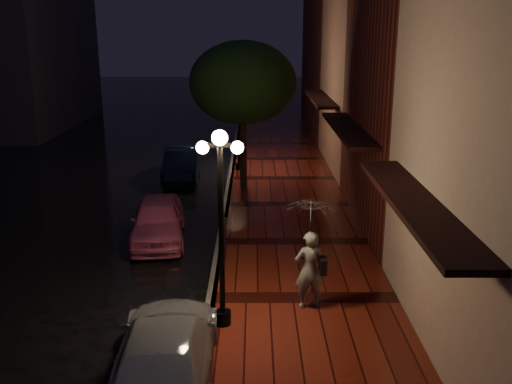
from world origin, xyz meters
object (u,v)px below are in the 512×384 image
(street_tree, at_px, (243,85))
(pink_car, at_px, (158,220))
(navy_car, at_px, (182,164))
(woman_with_umbrella, at_px, (310,238))
(streetlamp_near, at_px, (221,218))
(silver_car, at_px, (166,351))
(streetlamp_far, at_px, (239,116))
(parking_meter, at_px, (225,234))

(street_tree, xyz_separation_m, pink_car, (-2.55, -5.53, -3.57))
(navy_car, bearing_deg, street_tree, -37.79)
(navy_car, xyz_separation_m, woman_with_umbrella, (4.42, -12.12, 1.19))
(streetlamp_near, bearing_deg, silver_car, -116.39)
(street_tree, relative_size, woman_with_umbrella, 2.23)
(streetlamp_far, xyz_separation_m, pink_car, (-2.29, -8.54, -1.93))
(pink_car, distance_m, parking_meter, 2.81)
(silver_car, xyz_separation_m, woman_with_umbrella, (2.90, 2.71, 1.21))
(streetlamp_far, distance_m, pink_car, 9.05)
(woman_with_umbrella, bearing_deg, parking_meter, -65.70)
(streetlamp_far, relative_size, parking_meter, 3.54)
(streetlamp_far, relative_size, navy_car, 1.04)
(streetlamp_far, xyz_separation_m, navy_car, (-2.47, -1.09, -1.92))
(streetlamp_far, distance_m, street_tree, 3.44)
(streetlamp_near, relative_size, navy_car, 1.04)
(streetlamp_far, bearing_deg, streetlamp_near, -90.00)
(woman_with_umbrella, relative_size, parking_meter, 2.13)
(parking_meter, bearing_deg, navy_car, 82.03)
(streetlamp_far, distance_m, silver_car, 16.06)
(street_tree, height_order, woman_with_umbrella, street_tree)
(streetlamp_far, height_order, parking_meter, streetlamp_far)
(street_tree, bearing_deg, parking_meter, -93.09)
(streetlamp_near, height_order, silver_car, streetlamp_near)
(street_tree, distance_m, woman_with_umbrella, 10.61)
(pink_car, bearing_deg, navy_car, 85.09)
(pink_car, xyz_separation_m, parking_meter, (2.16, -1.78, 0.21))
(silver_car, bearing_deg, navy_car, -86.40)
(streetlamp_near, bearing_deg, street_tree, 88.65)
(parking_meter, bearing_deg, streetlamp_near, -110.04)
(navy_car, bearing_deg, parking_meter, -78.48)
(streetlamp_near, xyz_separation_m, woman_with_umbrella, (1.95, 0.79, -0.73))
(silver_car, height_order, woman_with_umbrella, woman_with_umbrella)
(navy_car, bearing_deg, pink_car, -91.33)
(streetlamp_far, xyz_separation_m, street_tree, (0.26, -3.01, 1.64))
(silver_car, bearing_deg, pink_car, -81.92)
(street_tree, bearing_deg, navy_car, 144.87)
(pink_car, relative_size, silver_car, 0.87)
(street_tree, distance_m, pink_car, 7.06)
(street_tree, height_order, pink_car, street_tree)
(streetlamp_near, bearing_deg, woman_with_umbrella, 22.14)
(streetlamp_far, bearing_deg, silver_car, -93.42)
(street_tree, height_order, parking_meter, street_tree)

